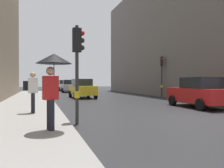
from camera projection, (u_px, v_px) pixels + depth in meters
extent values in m
plane|color=#28282B|center=(196.00, 117.00, 9.58)|extent=(120.00, 120.00, 0.00)
cube|color=gray|center=(26.00, 106.00, 13.13)|extent=(3.39, 40.00, 0.16)
cube|color=slate|center=(199.00, 37.00, 26.19)|extent=(12.00, 30.04, 13.45)
cylinder|color=#2D2D2D|center=(162.00, 77.00, 22.07)|extent=(0.12, 0.12, 3.99)
cube|color=black|center=(162.00, 62.00, 22.06)|extent=(0.34, 0.37, 0.84)
cube|color=yellow|center=(162.00, 86.00, 22.08)|extent=(0.25, 0.23, 0.24)
sphere|color=red|center=(162.00, 59.00, 21.87)|extent=(0.18, 0.18, 0.18)
sphere|color=#2D231E|center=(162.00, 61.00, 21.87)|extent=(0.18, 0.18, 0.18)
sphere|color=#2D231E|center=(162.00, 64.00, 21.87)|extent=(0.18, 0.18, 0.18)
cylinder|color=#2D2D2D|center=(77.00, 75.00, 8.03)|extent=(0.12, 0.12, 3.50)
cube|color=black|center=(77.00, 40.00, 8.01)|extent=(0.30, 0.24, 0.84)
cube|color=yellow|center=(77.00, 95.00, 8.04)|extent=(0.16, 0.20, 0.24)
sphere|color=red|center=(82.00, 33.00, 8.07)|extent=(0.18, 0.18, 0.18)
sphere|color=#2D231E|center=(82.00, 40.00, 8.07)|extent=(0.18, 0.18, 0.18)
sphere|color=#2D231E|center=(82.00, 48.00, 8.07)|extent=(0.18, 0.18, 0.18)
cube|color=#BCBCC1|center=(69.00, 87.00, 32.14)|extent=(1.96, 4.27, 0.80)
cube|color=black|center=(69.00, 82.00, 32.37)|extent=(1.68, 2.06, 0.64)
cylinder|color=black|center=(76.00, 90.00, 31.08)|extent=(0.24, 0.65, 0.64)
cylinder|color=black|center=(63.00, 90.00, 30.60)|extent=(0.24, 0.65, 0.64)
cylinder|color=black|center=(74.00, 90.00, 33.68)|extent=(0.24, 0.65, 0.64)
cylinder|color=black|center=(62.00, 90.00, 33.20)|extent=(0.24, 0.65, 0.64)
cube|color=yellow|center=(82.00, 90.00, 20.91)|extent=(1.93, 4.25, 0.80)
cube|color=black|center=(82.00, 82.00, 21.14)|extent=(1.66, 2.05, 0.64)
cylinder|color=black|center=(96.00, 95.00, 19.95)|extent=(0.24, 0.65, 0.64)
cylinder|color=black|center=(75.00, 95.00, 19.34)|extent=(0.24, 0.65, 0.64)
cylinder|color=black|center=(88.00, 94.00, 22.49)|extent=(0.24, 0.65, 0.64)
cylinder|color=black|center=(70.00, 94.00, 21.89)|extent=(0.24, 0.65, 0.64)
cube|color=silver|center=(64.00, 86.00, 37.27)|extent=(2.01, 4.28, 0.80)
cube|color=black|center=(64.00, 82.00, 37.49)|extent=(1.70, 2.08, 0.64)
cylinder|color=black|center=(71.00, 89.00, 36.33)|extent=(0.25, 0.65, 0.64)
cylinder|color=black|center=(60.00, 89.00, 35.69)|extent=(0.25, 0.65, 0.64)
cylinder|color=black|center=(68.00, 88.00, 38.85)|extent=(0.25, 0.65, 0.64)
cylinder|color=black|center=(58.00, 89.00, 38.21)|extent=(0.25, 0.65, 0.64)
cube|color=red|center=(199.00, 95.00, 13.21)|extent=(1.93, 4.25, 0.80)
cube|color=black|center=(201.00, 83.00, 12.96)|extent=(1.66, 2.05, 0.64)
cylinder|color=black|center=(173.00, 100.00, 14.26)|extent=(0.24, 0.65, 0.64)
cylinder|color=black|center=(197.00, 100.00, 14.76)|extent=(0.24, 0.65, 0.64)
cylinder|color=black|center=(201.00, 105.00, 11.67)|extent=(0.24, 0.65, 0.64)
cylinder|color=black|center=(50.00, 114.00, 6.41)|extent=(0.16, 0.16, 0.85)
cylinder|color=black|center=(52.00, 115.00, 6.24)|extent=(0.16, 0.16, 0.85)
cube|color=red|center=(50.00, 88.00, 6.31)|extent=(0.45, 0.34, 0.66)
sphere|color=tan|center=(50.00, 71.00, 6.31)|extent=(0.24, 0.24, 0.24)
cylinder|color=black|center=(54.00, 79.00, 6.36)|extent=(0.02, 0.02, 0.90)
cone|color=black|center=(54.00, 59.00, 6.36)|extent=(1.00, 1.00, 0.28)
cylinder|color=black|center=(33.00, 103.00, 9.91)|extent=(0.16, 0.16, 0.85)
cylinder|color=black|center=(33.00, 103.00, 9.72)|extent=(0.16, 0.16, 0.85)
cube|color=silver|center=(33.00, 86.00, 9.81)|extent=(0.41, 0.28, 0.66)
sphere|color=tan|center=(33.00, 75.00, 9.80)|extent=(0.24, 0.24, 0.24)
cube|color=black|center=(26.00, 86.00, 9.70)|extent=(0.21, 0.29, 0.40)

